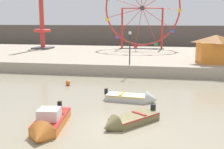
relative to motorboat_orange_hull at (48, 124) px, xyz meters
The scene contains 11 objects.
ground_plane 3.85m from the motorboat_orange_hull, 20.09° to the left, with size 240.00×240.00×0.00m, color gray.
quay_promenade 26.39m from the motorboat_orange_hull, 82.17° to the left, with size 110.00×21.42×1.14m, color tan.
distant_town_skyline 51.97m from the motorboat_orange_hull, 86.03° to the left, with size 140.00×3.00×4.40m, color #564C47.
motorboat_orange_hull is the anchor object (origin of this frame).
motorboat_pale_grey 7.62m from the motorboat_orange_hull, 58.56° to the left, with size 3.95×1.64×1.18m.
motorboat_olive_wood 4.24m from the motorboat_orange_hull, 21.13° to the left, with size 3.25×3.64×1.15m.
ferris_wheel_red_frame 33.60m from the motorboat_orange_hull, 86.01° to the left, with size 11.77×1.20×12.09m.
drop_tower_red_tower 33.26m from the motorboat_orange_hull, 113.50° to the left, with size 2.80×2.80×11.61m.
carnival_booth_orange_canopy 22.24m from the motorboat_orange_hull, 59.37° to the left, with size 4.22×3.75×3.00m.
promenade_lamp_near 16.64m from the motorboat_orange_hull, 81.64° to the left, with size 0.32×0.32×3.42m.
mooring_buoy_orange 10.82m from the motorboat_orange_hull, 103.02° to the left, with size 0.44×0.44×0.44m, color orange.
Camera 1 is at (2.32, -15.24, 5.82)m, focal length 47.37 mm.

